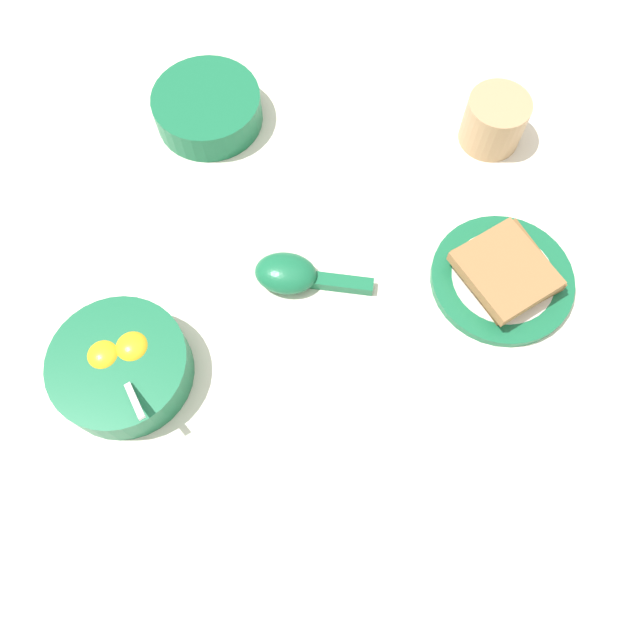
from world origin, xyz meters
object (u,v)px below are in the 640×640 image
egg_bowl (121,367)px  toast_sandwich (506,271)px  drinking_cup (495,120)px  congee_bowl (208,107)px  soup_spoon (293,274)px  toast_plate (502,279)px

egg_bowl → toast_sandwich: (-0.11, 0.44, 0.00)m
drinking_cup → congee_bowl: bearing=-95.3°
toast_sandwich → egg_bowl: bearing=-75.5°
egg_bowl → congee_bowl: 0.37m
soup_spoon → congee_bowl: 0.27m
toast_sandwich → drinking_cup: bearing=177.5°
egg_bowl → toast_plate: size_ratio=0.89×
toast_plate → egg_bowl: bearing=-75.5°
egg_bowl → soup_spoon: size_ratio=1.05×
toast_sandwich → toast_plate: bearing=72.9°
drinking_cup → toast_sandwich: bearing=-2.5°
toast_plate → soup_spoon: 0.25m
soup_spoon → congee_bowl: size_ratio=1.02×
toast_sandwich → drinking_cup: drinking_cup is taller
toast_plate → soup_spoon: (-0.00, -0.25, 0.01)m
egg_bowl → drinking_cup: egg_bowl is taller
egg_bowl → congee_bowl: bearing=168.6°
toast_plate → toast_sandwich: bearing=-107.1°
soup_spoon → drinking_cup: size_ratio=1.82×
congee_bowl → toast_plate: bearing=55.8°
toast_sandwich → soup_spoon: size_ratio=0.98×
egg_bowl → toast_sandwich: 0.46m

